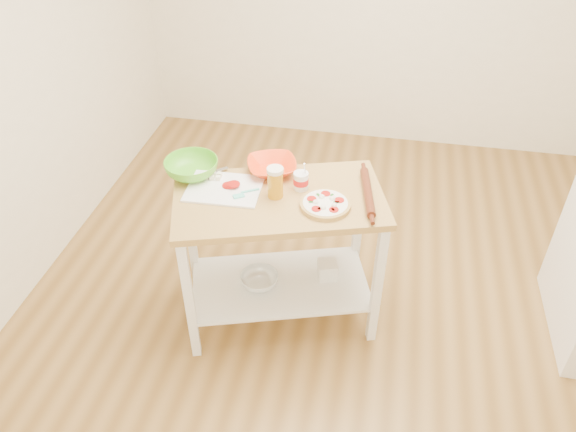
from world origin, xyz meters
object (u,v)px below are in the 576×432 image
(yogurt_tub, at_px, (301,181))
(shelf_bin, at_px, (327,270))
(pizza, at_px, (325,204))
(rolling_pin, at_px, (368,192))
(knife, at_px, (200,176))
(shelf_glass_bowl, at_px, (259,280))
(spatula, at_px, (245,193))
(green_bowl, at_px, (192,168))
(orange_bowl, at_px, (272,167))
(prep_island, at_px, (279,233))
(beer_pint, at_px, (275,182))
(cutting_board, at_px, (224,188))

(yogurt_tub, distance_m, shelf_bin, 0.66)
(pizza, distance_m, rolling_pin, 0.25)
(knife, xyz_separation_m, shelf_glass_bowl, (0.35, -0.12, -0.62))
(spatula, xyz_separation_m, green_bowl, (-0.34, 0.14, 0.03))
(knife, xyz_separation_m, orange_bowl, (0.38, 0.15, 0.02))
(prep_island, distance_m, pizza, 0.37)
(prep_island, bearing_deg, shelf_glass_bowl, -162.72)
(rolling_pin, bearing_deg, pizza, -146.76)
(beer_pint, height_order, rolling_pin, beer_pint)
(prep_island, bearing_deg, yogurt_tub, 45.25)
(yogurt_tub, distance_m, rolling_pin, 0.36)
(prep_island, height_order, pizza, pizza)
(prep_island, xyz_separation_m, shelf_bin, (0.27, 0.11, -0.33))
(rolling_pin, bearing_deg, orange_bowl, 166.41)
(cutting_board, xyz_separation_m, orange_bowl, (0.22, 0.22, 0.03))
(pizza, xyz_separation_m, cutting_board, (-0.56, 0.05, -0.01))
(pizza, xyz_separation_m, beer_pint, (-0.27, 0.04, 0.07))
(cutting_board, height_order, shelf_glass_bowl, cutting_board)
(cutting_board, height_order, spatula, cutting_board)
(beer_pint, xyz_separation_m, rolling_pin, (0.48, 0.09, -0.07))
(orange_bowl, distance_m, shelf_glass_bowl, 0.69)
(prep_island, relative_size, cutting_board, 3.07)
(prep_island, bearing_deg, rolling_pin, 12.08)
(prep_island, xyz_separation_m, pizza, (0.25, -0.04, 0.27))
(rolling_pin, bearing_deg, beer_pint, -169.06)
(prep_island, height_order, beer_pint, beer_pint)
(prep_island, distance_m, yogurt_tub, 0.34)
(knife, bearing_deg, beer_pint, -50.93)
(orange_bowl, height_order, green_bowl, green_bowl)
(pizza, bearing_deg, rolling_pin, 33.24)
(spatula, height_order, green_bowl, green_bowl)
(beer_pint, xyz_separation_m, shelf_glass_bowl, (-0.10, -0.04, -0.69))
(knife, bearing_deg, spatula, -61.49)
(knife, relative_size, rolling_pin, 0.51)
(yogurt_tub, relative_size, shelf_bin, 1.58)
(beer_pint, bearing_deg, cutting_board, 178.05)
(spatula, height_order, shelf_glass_bowl, spatula)
(pizza, xyz_separation_m, knife, (-0.72, 0.12, 0.00))
(green_bowl, distance_m, beer_pint, 0.52)
(orange_bowl, distance_m, rolling_pin, 0.57)
(green_bowl, xyz_separation_m, yogurt_tub, (0.62, -0.01, 0.00))
(spatula, height_order, shelf_bin, spatula)
(spatula, relative_size, shelf_bin, 1.14)
(beer_pint, height_order, shelf_bin, beer_pint)
(cutting_board, xyz_separation_m, yogurt_tub, (0.41, 0.09, 0.04))
(spatula, xyz_separation_m, yogurt_tub, (0.28, 0.12, 0.03))
(shelf_bin, bearing_deg, rolling_pin, -2.58)
(knife, relative_size, orange_bowl, 0.76)
(cutting_board, distance_m, spatula, 0.13)
(knife, distance_m, shelf_glass_bowl, 0.72)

